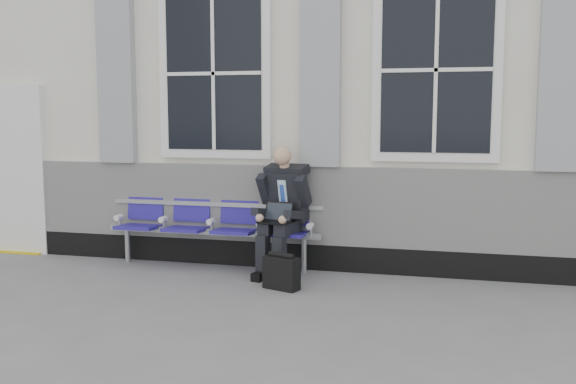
# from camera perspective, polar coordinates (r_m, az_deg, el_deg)

# --- Properties ---
(ground) EXTENTS (70.00, 70.00, 0.00)m
(ground) POSITION_cam_1_polar(r_m,az_deg,el_deg) (5.94, 8.70, -10.66)
(ground) COLOR slate
(ground) RESTS_ON ground
(station_building) EXTENTS (14.40, 4.40, 4.49)m
(station_building) POSITION_cam_1_polar(r_m,az_deg,el_deg) (9.14, 10.95, 9.57)
(station_building) COLOR silver
(station_building) RESTS_ON ground
(bench) EXTENTS (2.60, 0.47, 0.91)m
(bench) POSITION_cam_1_polar(r_m,az_deg,el_deg) (7.56, -6.69, -2.51)
(bench) COLOR #9EA0A3
(bench) RESTS_ON ground
(businessman) EXTENTS (0.62, 0.83, 1.43)m
(businessman) POSITION_cam_1_polar(r_m,az_deg,el_deg) (7.13, -0.49, -1.22)
(businessman) COLOR black
(businessman) RESTS_ON ground
(briefcase) EXTENTS (0.40, 0.27, 0.38)m
(briefcase) POSITION_cam_1_polar(r_m,az_deg,el_deg) (6.62, -0.58, -7.15)
(briefcase) COLOR black
(briefcase) RESTS_ON ground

